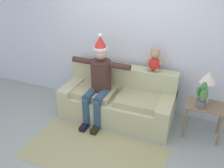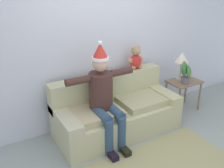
{
  "view_description": "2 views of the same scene",
  "coord_description": "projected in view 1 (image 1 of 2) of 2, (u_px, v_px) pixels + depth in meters",
  "views": [
    {
      "loc": [
        1.26,
        -2.41,
        2.55
      ],
      "look_at": [
        -0.02,
        0.8,
        0.76
      ],
      "focal_mm": 39.34,
      "sensor_mm": 36.0,
      "label": 1
    },
    {
      "loc": [
        -1.8,
        -1.94,
        2.28
      ],
      "look_at": [
        -0.14,
        0.93,
        0.87
      ],
      "focal_mm": 40.82,
      "sensor_mm": 36.0,
      "label": 2
    }
  ],
  "objects": [
    {
      "name": "ground_plane",
      "position": [
        93.0,
        154.0,
        3.58
      ],
      "size": [
        10.0,
        10.0,
        0.0
      ],
      "primitive_type": "plane",
      "color": "#939E97"
    },
    {
      "name": "back_wall",
      "position": [
        129.0,
        35.0,
        4.23
      ],
      "size": [
        7.0,
        0.1,
        2.7
      ],
      "primitive_type": "cube",
      "color": "silver",
      "rests_on": "ground_plane"
    },
    {
      "name": "couch",
      "position": [
        118.0,
        100.0,
        4.29
      ],
      "size": [
        1.9,
        0.85,
        0.87
      ],
      "color": "#B9B88E",
      "rests_on": "ground_plane"
    },
    {
      "name": "person_seated",
      "position": [
        99.0,
        79.0,
        4.05
      ],
      "size": [
        1.02,
        0.77,
        1.51
      ],
      "color": "#432823",
      "rests_on": "ground_plane"
    },
    {
      "name": "teddy_bear",
      "position": [
        154.0,
        61.0,
        3.99
      ],
      "size": [
        0.29,
        0.17,
        0.38
      ],
      "color": "red",
      "rests_on": "couch"
    },
    {
      "name": "side_table",
      "position": [
        205.0,
        110.0,
        3.75
      ],
      "size": [
        0.57,
        0.4,
        0.56
      ],
      "color": "#826A4D",
      "rests_on": "ground_plane"
    },
    {
      "name": "table_lamp",
      "position": [
        208.0,
        79.0,
        3.6
      ],
      "size": [
        0.24,
        0.24,
        0.51
      ],
      "color": "#B5A998",
      "rests_on": "side_table"
    },
    {
      "name": "potted_plant",
      "position": [
        202.0,
        96.0,
        3.58
      ],
      "size": [
        0.21,
        0.21,
        0.4
      ],
      "color": "#605860",
      "rests_on": "side_table"
    },
    {
      "name": "area_rug",
      "position": [
        94.0,
        153.0,
        3.59
      ],
      "size": [
        2.07,
        1.0,
        0.01
      ],
      "primitive_type": "cube",
      "color": "tan",
      "rests_on": "ground_plane"
    }
  ]
}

